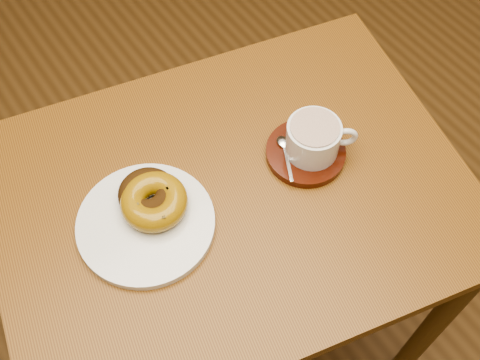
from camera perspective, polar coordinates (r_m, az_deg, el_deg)
ground at (r=1.83m, az=0.05°, el=-10.70°), size 6.00×6.00×0.00m
cafe_table at (r=1.18m, az=-0.80°, el=-4.22°), size 0.96×0.80×0.79m
donut_plate at (r=1.04m, az=-8.91°, el=-4.11°), size 0.31×0.31×0.01m
donut_cinnamon at (r=1.04m, az=-8.75°, el=-1.28°), size 0.11×0.11×0.04m
donut_caramel at (r=1.03m, az=-8.15°, el=-2.03°), size 0.13×0.13×0.04m
saucer at (r=1.11m, az=6.24°, el=2.60°), size 0.16×0.16×0.02m
coffee_cup at (r=1.08m, az=7.04°, el=3.97°), size 0.12×0.10×0.07m
teaspoon at (r=1.10m, az=4.24°, el=3.20°), size 0.05×0.09×0.01m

